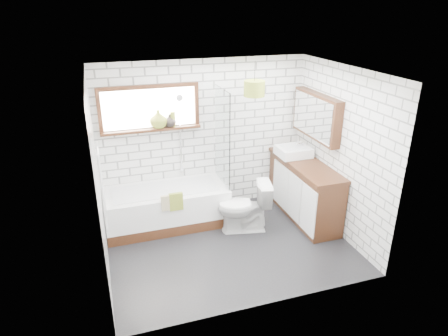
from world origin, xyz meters
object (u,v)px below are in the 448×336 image
object	(u,v)px
basin	(293,151)
toilet	(244,207)
pendant	(254,88)
bathtub	(167,207)
vanity	(304,190)

from	to	relation	value
basin	toilet	xyz separation A→B (m)	(-1.02, -0.46, -0.62)
basin	pendant	size ratio (longest dim) A/B	1.64
basin	toilet	distance (m)	1.28
bathtub	pendant	distance (m)	2.28
toilet	basin	bearing A→B (deg)	126.45
vanity	basin	world-z (taller)	basin
vanity	pendant	bearing A→B (deg)	156.21
bathtub	basin	world-z (taller)	basin
vanity	toilet	bearing A→B (deg)	-173.39
bathtub	pendant	size ratio (longest dim) A/B	6.01
basin	bathtub	bearing A→B (deg)	177.54
bathtub	pendant	world-z (taller)	pendant
bathtub	vanity	xyz separation A→B (m)	(2.18, -0.42, 0.17)
toilet	pendant	distance (m)	1.79
bathtub	basin	bearing A→B (deg)	-2.46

